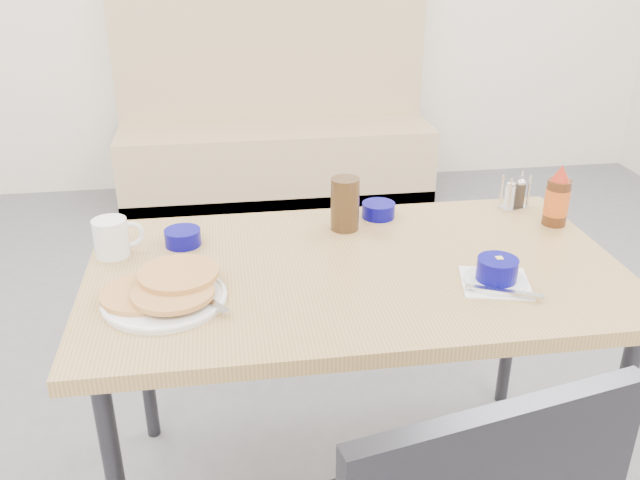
{
  "coord_description": "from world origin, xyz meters",
  "views": [
    {
      "loc": [
        -0.33,
        -1.3,
        1.58
      ],
      "look_at": [
        -0.09,
        0.3,
        0.82
      ],
      "focal_mm": 38.0,
      "sensor_mm": 36.0,
      "label": 1
    }
  ],
  "objects": [
    {
      "name": "syrup_bottle",
      "position": [
        0.64,
        0.43,
        0.84
      ],
      "size": [
        0.07,
        0.07,
        0.19
      ],
      "rotation": [
        0.0,
        0.0,
        0.42
      ],
      "color": "#47230F",
      "rests_on": "dining_table"
    },
    {
      "name": "dining_table",
      "position": [
        0.0,
        0.25,
        0.7
      ],
      "size": [
        1.4,
        0.8,
        0.76
      ],
      "color": "tan",
      "rests_on": "ground"
    },
    {
      "name": "pancake_plate",
      "position": [
        -0.49,
        0.14,
        0.78
      ],
      "size": [
        0.31,
        0.29,
        0.05
      ],
      "rotation": [
        0.0,
        0.0,
        0.31
      ],
      "color": "white",
      "rests_on": "dining_table"
    },
    {
      "name": "amber_tumbler",
      "position": [
        0.01,
        0.49,
        0.84
      ],
      "size": [
        0.1,
        0.1,
        0.16
      ],
      "primitive_type": "cylinder",
      "rotation": [
        0.0,
        0.0,
        -0.18
      ],
      "color": "#3F2814",
      "rests_on": "dining_table"
    },
    {
      "name": "grits_setting",
      "position": [
        0.33,
        0.1,
        0.79
      ],
      "size": [
        0.2,
        0.21,
        0.07
      ],
      "rotation": [
        0.0,
        0.0,
        -0.23
      ],
      "color": "white",
      "rests_on": "dining_table"
    },
    {
      "name": "creamer_bowl",
      "position": [
        -0.45,
        0.45,
        0.78
      ],
      "size": [
        0.1,
        0.1,
        0.05
      ],
      "rotation": [
        0.0,
        0.0,
        -0.27
      ],
      "color": "#070470",
      "rests_on": "dining_table"
    },
    {
      "name": "condiment_caddy",
      "position": [
        0.57,
        0.57,
        0.8
      ],
      "size": [
        0.1,
        0.08,
        0.11
      ],
      "rotation": [
        0.0,
        0.0,
        0.31
      ],
      "color": "silver",
      "rests_on": "dining_table"
    },
    {
      "name": "butter_bowl",
      "position": [
        0.13,
        0.56,
        0.78
      ],
      "size": [
        0.1,
        0.1,
        0.05
      ],
      "rotation": [
        0.0,
        0.0,
        0.31
      ],
      "color": "#070470",
      "rests_on": "dining_table"
    },
    {
      "name": "booth_bench",
      "position": [
        0.0,
        2.78,
        0.35
      ],
      "size": [
        1.9,
        0.56,
        1.22
      ],
      "color": "tan",
      "rests_on": "ground"
    },
    {
      "name": "coffee_mug",
      "position": [
        -0.64,
        0.41,
        0.81
      ],
      "size": [
        0.13,
        0.09,
        0.1
      ],
      "rotation": [
        0.0,
        0.0,
        0.22
      ],
      "color": "white",
      "rests_on": "dining_table"
    }
  ]
}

